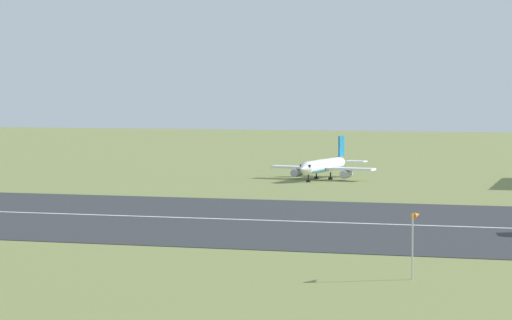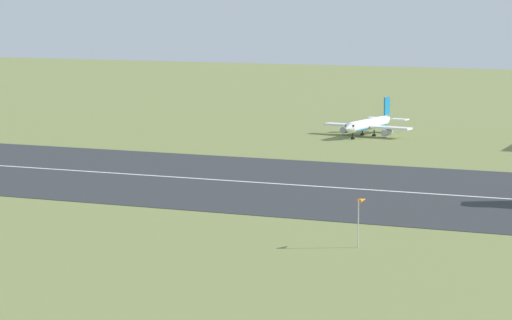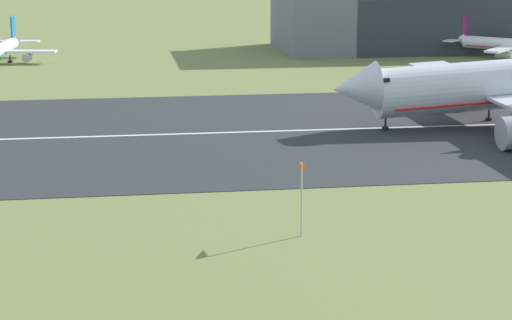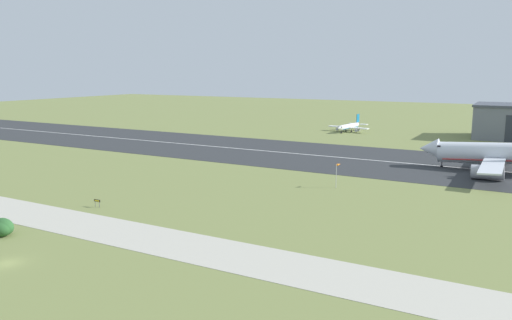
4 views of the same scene
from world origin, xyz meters
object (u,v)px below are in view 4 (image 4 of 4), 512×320
(shrub_clump, at_px, (1,228))
(windsock_pole, at_px, (338,166))
(airplane_landing, at_px, (500,154))
(airplane_parked_centre, at_px, (349,127))
(runway_sign, at_px, (97,201))

(shrub_clump, distance_m, windsock_pole, 74.41)
(airplane_landing, xyz_separation_m, shrub_clump, (-72.54, -103.26, -3.71))
(airplane_parked_centre, distance_m, runway_sign, 152.78)
(shrub_clump, relative_size, runway_sign, 2.78)
(windsock_pole, relative_size, runway_sign, 3.52)
(airplane_landing, xyz_separation_m, airplane_parked_centre, (-67.83, 70.78, -2.68))
(windsock_pole, bearing_deg, runway_sign, -132.20)
(shrub_clump, xyz_separation_m, runway_sign, (0.78, 21.31, -0.15))
(airplane_landing, bearing_deg, windsock_pole, -130.13)
(airplane_landing, bearing_deg, shrub_clump, -125.09)
(airplane_landing, xyz_separation_m, runway_sign, (-71.77, -81.95, -3.86))
(airplane_parked_centre, bearing_deg, runway_sign, -91.48)
(windsock_pole, bearing_deg, airplane_landing, 49.87)
(airplane_parked_centre, bearing_deg, windsock_pole, -72.85)
(shrub_clump, height_order, windsock_pole, windsock_pole)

